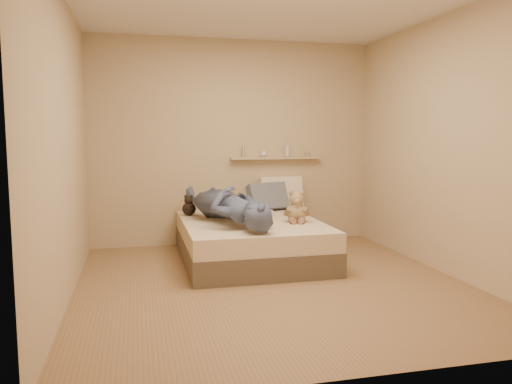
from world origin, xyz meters
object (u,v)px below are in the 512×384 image
object	(u,v)px
dark_plush	(189,207)
person	(228,204)
pillow_cream	(281,193)
game_console	(266,213)
bed	(250,240)
teddy_bear	(297,209)
pillow_grey	(268,197)
wall_shelf	(276,158)

from	to	relation	value
dark_plush	person	world-z (taller)	person
person	pillow_cream	bearing A→B (deg)	-146.59
pillow_cream	person	bearing A→B (deg)	-133.63
game_console	pillow_cream	xyz separation A→B (m)	(0.57, 1.40, 0.04)
bed	teddy_bear	distance (m)	0.64
teddy_bear	pillow_grey	size ratio (longest dim) A/B	0.71
game_console	pillow_cream	size ratio (longest dim) A/B	0.36
person	teddy_bear	bearing A→B (deg)	155.42
bed	pillow_cream	world-z (taller)	pillow_cream
teddy_bear	wall_shelf	xyz separation A→B (m)	(0.08, 1.14, 0.50)
wall_shelf	dark_plush	bearing A→B (deg)	-160.59
dark_plush	pillow_cream	size ratio (longest dim) A/B	0.45
pillow_grey	teddy_bear	bearing A→B (deg)	-84.89
person	game_console	bearing A→B (deg)	108.04
pillow_grey	dark_plush	bearing A→B (deg)	-169.04
game_console	dark_plush	bearing A→B (deg)	121.69
pillow_grey	wall_shelf	world-z (taller)	wall_shelf
teddy_bear	person	size ratio (longest dim) A/B	0.21
game_console	wall_shelf	distance (m)	1.64
bed	person	world-z (taller)	person
bed	pillow_grey	bearing A→B (deg)	60.85
dark_plush	bed	bearing A→B (deg)	-38.17
pillow_cream	person	distance (m)	1.25
bed	pillow_grey	world-z (taller)	pillow_grey
teddy_bear	game_console	bearing A→B (deg)	-141.61
pillow_cream	pillow_grey	bearing A→B (deg)	-146.77
game_console	pillow_cream	distance (m)	1.52
teddy_bear	person	distance (m)	0.75
teddy_bear	pillow_grey	world-z (taller)	pillow_grey
bed	pillow_cream	distance (m)	1.11
pillow_grey	person	bearing A→B (deg)	-130.32
dark_plush	pillow_cream	bearing A→B (deg)	15.33
teddy_bear	pillow_cream	size ratio (longest dim) A/B	0.64
bed	wall_shelf	xyz separation A→B (m)	(0.55, 0.91, 0.88)
bed	wall_shelf	distance (m)	1.38
dark_plush	pillow_cream	distance (m)	1.28
pillow_cream	dark_plush	bearing A→B (deg)	-164.67
bed	pillow_cream	size ratio (longest dim) A/B	3.45
game_console	pillow_grey	xyz separation A→B (m)	(0.35, 1.26, 0.01)
bed	pillow_cream	xyz separation A→B (m)	(0.60, 0.83, 0.43)
game_console	dark_plush	distance (m)	1.26
pillow_cream	wall_shelf	world-z (taller)	wall_shelf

